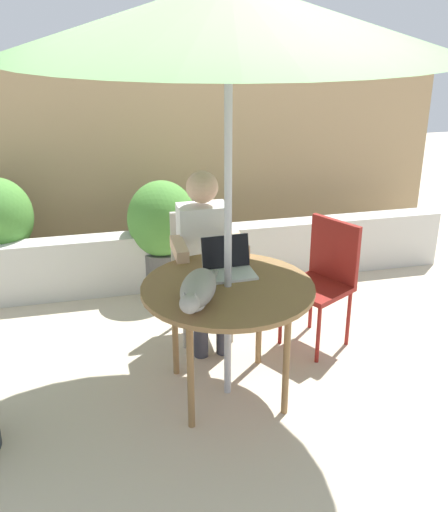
{
  "coord_description": "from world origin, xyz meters",
  "views": [
    {
      "loc": [
        -0.77,
        -3.18,
        2.32
      ],
      "look_at": [
        0.0,
        0.1,
        0.9
      ],
      "focal_mm": 43.22,
      "sensor_mm": 36.0,
      "label": 1
    }
  ],
  "objects_px": {
    "patio_table": "(228,295)",
    "cat": "(198,290)",
    "chair_occupied": "(201,263)",
    "laptop": "(228,262)",
    "patio_umbrella": "(229,16)",
    "potted_plant_corner": "(162,229)",
    "person_seated": "(205,249)",
    "chair_empty": "(325,273)"
  },
  "relations": [
    {
      "from": "patio_umbrella",
      "to": "person_seated",
      "type": "bearing_deg",
      "value": 90.0
    },
    {
      "from": "patio_umbrella",
      "to": "laptop",
      "type": "height_order",
      "value": "patio_umbrella"
    },
    {
      "from": "person_seated",
      "to": "potted_plant_corner",
      "type": "bearing_deg",
      "value": 100.54
    },
    {
      "from": "chair_empty",
      "to": "person_seated",
      "type": "distance_m",
      "value": 0.86
    },
    {
      "from": "patio_table",
      "to": "patio_umbrella",
      "type": "xyz_separation_m",
      "value": [
        0.0,
        0.0,
        1.54
      ]
    },
    {
      "from": "chair_occupied",
      "to": "potted_plant_corner",
      "type": "xyz_separation_m",
      "value": [
        -0.17,
        0.78,
        -0.0
      ]
    },
    {
      "from": "chair_occupied",
      "to": "laptop",
      "type": "distance_m",
      "value": 0.71
    },
    {
      "from": "chair_empty",
      "to": "cat",
      "type": "height_order",
      "value": "cat"
    },
    {
      "from": "chair_empty",
      "to": "laptop",
      "type": "height_order",
      "value": "laptop"
    },
    {
      "from": "patio_table",
      "to": "person_seated",
      "type": "xyz_separation_m",
      "value": [
        0.0,
        0.69,
        0.02
      ]
    },
    {
      "from": "chair_occupied",
      "to": "person_seated",
      "type": "height_order",
      "value": "person_seated"
    },
    {
      "from": "potted_plant_corner",
      "to": "laptop",
      "type": "bearing_deg",
      "value": -81.25
    },
    {
      "from": "patio_umbrella",
      "to": "potted_plant_corner",
      "type": "bearing_deg",
      "value": 96.12
    },
    {
      "from": "patio_table",
      "to": "chair_occupied",
      "type": "distance_m",
      "value": 0.86
    },
    {
      "from": "patio_table",
      "to": "person_seated",
      "type": "relative_size",
      "value": 0.83
    },
    {
      "from": "laptop",
      "to": "patio_umbrella",
      "type": "bearing_deg",
      "value": -103.03
    },
    {
      "from": "person_seated",
      "to": "cat",
      "type": "height_order",
      "value": "person_seated"
    },
    {
      "from": "chair_empty",
      "to": "person_seated",
      "type": "xyz_separation_m",
      "value": [
        -0.81,
        0.21,
        0.17
      ]
    },
    {
      "from": "cat",
      "to": "chair_empty",
      "type": "bearing_deg",
      "value": 32.69
    },
    {
      "from": "cat",
      "to": "potted_plant_corner",
      "type": "bearing_deg",
      "value": 88.66
    },
    {
      "from": "patio_table",
      "to": "chair_occupied",
      "type": "height_order",
      "value": "chair_occupied"
    },
    {
      "from": "patio_umbrella",
      "to": "laptop",
      "type": "xyz_separation_m",
      "value": [
        0.05,
        0.2,
        -1.42
      ]
    },
    {
      "from": "patio_umbrella",
      "to": "chair_empty",
      "type": "distance_m",
      "value": 1.94
    },
    {
      "from": "chair_occupied",
      "to": "chair_empty",
      "type": "distance_m",
      "value": 0.89
    },
    {
      "from": "cat",
      "to": "patio_umbrella",
      "type": "bearing_deg",
      "value": 40.82
    },
    {
      "from": "chair_occupied",
      "to": "patio_umbrella",
      "type": "bearing_deg",
      "value": -90.0
    },
    {
      "from": "chair_occupied",
      "to": "chair_empty",
      "type": "xyz_separation_m",
      "value": [
        0.81,
        -0.37,
        0.0
      ]
    },
    {
      "from": "patio_umbrella",
      "to": "chair_empty",
      "type": "xyz_separation_m",
      "value": [
        0.81,
        0.47,
        -1.69
      ]
    },
    {
      "from": "chair_empty",
      "to": "potted_plant_corner",
      "type": "relative_size",
      "value": 0.96
    },
    {
      "from": "potted_plant_corner",
      "to": "cat",
      "type": "bearing_deg",
      "value": -91.34
    },
    {
      "from": "patio_table",
      "to": "laptop",
      "type": "height_order",
      "value": "laptop"
    },
    {
      "from": "chair_occupied",
      "to": "cat",
      "type": "relative_size",
      "value": 1.5
    },
    {
      "from": "laptop",
      "to": "chair_empty",
      "type": "bearing_deg",
      "value": 19.85
    },
    {
      "from": "patio_table",
      "to": "cat",
      "type": "relative_size",
      "value": 1.71
    },
    {
      "from": "patio_table",
      "to": "person_seated",
      "type": "distance_m",
      "value": 0.69
    },
    {
      "from": "person_seated",
      "to": "potted_plant_corner",
      "type": "distance_m",
      "value": 0.97
    },
    {
      "from": "chair_occupied",
      "to": "person_seated",
      "type": "bearing_deg",
      "value": -90.0
    },
    {
      "from": "patio_table",
      "to": "chair_empty",
      "type": "bearing_deg",
      "value": 30.23
    },
    {
      "from": "potted_plant_corner",
      "to": "patio_table",
      "type": "bearing_deg",
      "value": -83.88
    },
    {
      "from": "laptop",
      "to": "cat",
      "type": "distance_m",
      "value": 0.46
    },
    {
      "from": "person_seated",
      "to": "potted_plant_corner",
      "type": "xyz_separation_m",
      "value": [
        -0.17,
        0.93,
        -0.17
      ]
    },
    {
      "from": "patio_umbrella",
      "to": "cat",
      "type": "relative_size",
      "value": 3.99
    }
  ]
}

